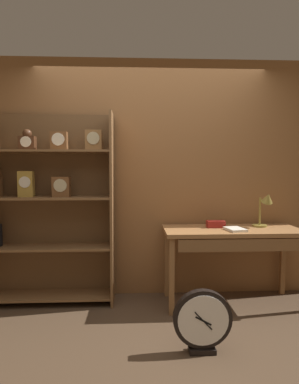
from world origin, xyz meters
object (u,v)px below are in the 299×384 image
at_px(bookshelf, 41,205).
at_px(round_clock_large, 202,321).
at_px(workbench, 233,238).
at_px(toolbox_small, 216,224).
at_px(desk_lamp, 265,206).
at_px(open_repair_manual, 235,229).

height_order(bookshelf, round_clock_large, bookshelf).
xyz_separation_m(workbench, toolbox_small, (-0.15, 0.10, 0.13)).
distance_m(bookshelf, desk_lamp, 2.35).
bearing_deg(round_clock_large, workbench, 60.07).
distance_m(toolbox_small, round_clock_large, 1.16).
distance_m(bookshelf, toolbox_small, 1.84).
xyz_separation_m(bookshelf, workbench, (1.98, -0.17, -0.33)).
bearing_deg(open_repair_manual, toolbox_small, 120.41).
xyz_separation_m(workbench, open_repair_manual, (-0.00, -0.08, 0.11)).
xyz_separation_m(workbench, round_clock_large, (-0.49, -0.85, -0.44)).
xyz_separation_m(desk_lamp, open_repair_manual, (-0.37, -0.17, -0.21)).
height_order(bookshelf, desk_lamp, bookshelf).
xyz_separation_m(toolbox_small, round_clock_large, (-0.34, -0.95, -0.58)).
relative_size(bookshelf, workbench, 1.41).
bearing_deg(bookshelf, desk_lamp, -1.75).
xyz_separation_m(workbench, desk_lamp, (0.37, 0.10, 0.32)).
bearing_deg(bookshelf, workbench, -4.85).
distance_m(desk_lamp, toolbox_small, 0.56).
xyz_separation_m(bookshelf, round_clock_large, (1.49, -1.02, -0.78)).
distance_m(workbench, toolbox_small, 0.23).
bearing_deg(round_clock_large, toolbox_small, 70.53).
bearing_deg(bookshelf, toolbox_small, -2.11).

